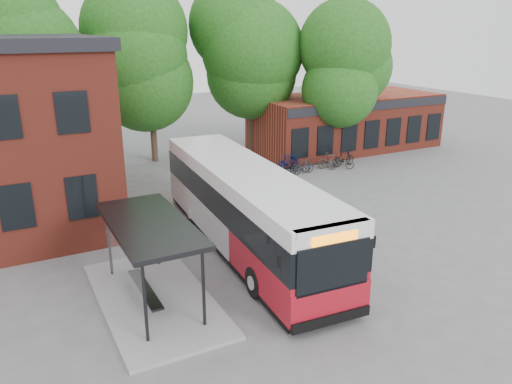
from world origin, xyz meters
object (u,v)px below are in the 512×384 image
bicycle_3 (304,166)px  bicycle_7 (344,158)px  bicycle_5 (330,160)px  bicycle_1 (288,162)px  bicycle_2 (298,167)px  city_bus (245,209)px  bicycle_6 (341,163)px  bus_shelter (152,262)px  bicycle_0 (287,170)px

bicycle_3 → bicycle_7: bicycle_7 is taller
bicycle_3 → bicycle_5: size_ratio=0.92×
bicycle_1 → bicycle_2: bicycle_1 is taller
bicycle_1 → bicycle_2: bearing=-175.9°
city_bus → bicycle_1: bearing=54.1°
bicycle_1 → bicycle_6: bicycle_1 is taller
bus_shelter → bicycle_0: bearing=41.9°
bus_shelter → bicycle_7: 19.49m
city_bus → bicycle_3: bearing=48.6°
bicycle_7 → bicycle_6: bearing=126.1°
bicycle_0 → bicycle_2: bicycle_0 is taller
bicycle_3 → bicycle_6: bearing=-102.0°
city_bus → bicycle_7: bearing=39.9°
bus_shelter → bicycle_7: size_ratio=3.90×
bicycle_1 → bicycle_5: bearing=-118.3°
bicycle_5 → bicycle_6: bearing=-137.5°
bicycle_0 → bicycle_6: 3.98m
bicycle_1 → bus_shelter: bearing=124.0°
bicycle_2 → bicycle_6: size_ratio=0.86×
bicycle_2 → bicycle_6: bicycle_6 is taller
bicycle_6 → city_bus: bearing=147.1°
bus_shelter → bicycle_3: bearing=39.2°
bicycle_7 → bicycle_5: bearing=81.9°
bicycle_3 → bicycle_6: 2.73m
city_bus → bicycle_2: bearing=50.6°
bicycle_3 → bicycle_6: bicycle_3 is taller
bicycle_1 → bicycle_6: size_ratio=1.03×
bicycle_6 → bicycle_5: bearing=54.8°
bicycle_3 → bicycle_0: bearing=87.0°
bicycle_1 → bicycle_3: (0.36, -1.29, -0.06)m
bicycle_0 → bicycle_5: bicycle_5 is taller
bus_shelter → bicycle_2: 16.75m
bicycle_5 → bicycle_6: size_ratio=1.00×
bicycle_3 → bicycle_7: (3.38, 0.31, 0.05)m
bus_shelter → bicycle_3: bus_shelter is taller
bus_shelter → bicycle_1: (12.47, 11.75, -0.90)m
bicycle_5 → bicycle_0: bearing=106.2°
city_bus → bicycle_3: (8.15, 8.06, -1.24)m
bicycle_1 → bicycle_7: (3.74, -0.97, -0.01)m
bicycle_5 → bicycle_6: bicycle_5 is taller
bicycle_2 → bicycle_6: (2.88, -0.69, 0.07)m
bus_shelter → bicycle_2: (12.68, 10.89, -1.05)m
bicycle_0 → bus_shelter: bearing=112.0°
bicycle_0 → bicycle_6: size_ratio=1.01×
bicycle_2 → bicycle_5: bearing=-74.8°
bicycle_0 → bicycle_3: size_ratio=1.10×
bicycle_6 → bicycle_0: bearing=108.7°
bicycle_2 → bicycle_3: 0.46m
city_bus → bicycle_7: size_ratio=7.59×
bus_shelter → bicycle_0: size_ratio=3.91×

